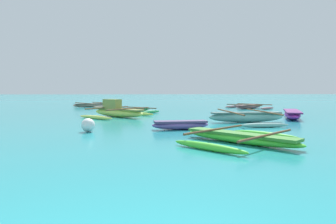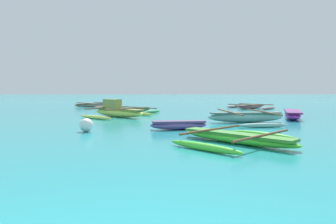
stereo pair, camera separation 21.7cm
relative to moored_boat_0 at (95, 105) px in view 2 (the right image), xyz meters
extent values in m
ellipsoid|color=gray|center=(0.00, 0.00, -0.01)|extent=(3.54, 2.86, 0.34)
cube|color=brown|center=(0.00, 0.00, 0.12)|extent=(3.27, 2.65, 0.08)
cylinder|color=brown|center=(0.72, 0.54, 0.18)|extent=(2.60, 3.42, 0.07)
cylinder|color=brown|center=(-0.72, -0.54, 0.18)|extent=(2.60, 3.42, 0.07)
ellipsoid|color=gray|center=(-1.27, 1.69, -0.08)|extent=(2.01, 1.58, 0.20)
ellipsoid|color=gray|center=(1.27, -1.69, -0.08)|extent=(2.01, 1.58, 0.20)
ellipsoid|color=#7855A0|center=(6.58, -16.95, -0.01)|extent=(2.33, 0.80, 0.35)
cube|color=#4E3B65|center=(6.58, -16.95, 0.13)|extent=(2.15, 0.75, 0.08)
ellipsoid|color=#4DCE36|center=(8.01, -20.15, -0.03)|extent=(2.98, 3.21, 0.31)
cube|color=#377E2A|center=(8.01, -20.15, 0.09)|extent=(2.76, 2.96, 0.08)
cylinder|color=brown|center=(8.59, -20.79, 0.15)|extent=(2.30, 2.09, 0.07)
cylinder|color=brown|center=(7.44, -19.51, 0.15)|extent=(2.30, 2.09, 0.07)
ellipsoid|color=#4DCE36|center=(9.14, -19.13, -0.08)|extent=(1.71, 1.86, 0.20)
ellipsoid|color=#4DCE36|center=(6.89, -21.17, -0.08)|extent=(1.71, 1.86, 0.20)
ellipsoid|color=#37A75B|center=(4.30, -7.37, -0.04)|extent=(2.32, 2.43, 0.28)
cube|color=#2B683F|center=(4.30, -7.37, 0.06)|extent=(2.16, 2.26, 0.08)
cylinder|color=brown|center=(4.71, -6.92, 0.12)|extent=(2.21, 2.06, 0.07)
cylinder|color=brown|center=(3.89, -7.81, 0.12)|extent=(2.21, 2.06, 0.07)
ellipsoid|color=#37A75B|center=(3.21, -6.37, -0.08)|extent=(1.44, 1.53, 0.20)
ellipsoid|color=#37A75B|center=(5.38, -8.37, -0.08)|extent=(1.44, 1.53, 0.20)
ellipsoid|color=#A06A6E|center=(13.86, -3.49, -0.02)|extent=(3.29, 2.89, 0.33)
cube|color=brown|center=(13.86, -3.49, 0.10)|extent=(3.05, 2.69, 0.08)
cylinder|color=brown|center=(14.49, -2.98, 0.16)|extent=(2.22, 2.70, 0.07)
cylinder|color=brown|center=(13.24, -3.99, 0.16)|extent=(2.22, 2.70, 0.07)
ellipsoid|color=#A06A6E|center=(12.78, -2.16, -0.08)|extent=(1.81, 1.52, 0.20)
ellipsoid|color=#A06A6E|center=(14.94, -4.81, -0.08)|extent=(1.81, 1.52, 0.20)
ellipsoid|color=purple|center=(13.23, -12.69, 0.04)|extent=(2.09, 3.73, 0.45)
cube|color=#5F2262|center=(13.23, -12.69, 0.22)|extent=(1.95, 3.44, 0.08)
ellipsoid|color=#D3E761|center=(3.48, -11.11, 0.06)|extent=(3.39, 3.08, 0.49)
cube|color=olive|center=(3.48, -11.11, 0.27)|extent=(3.14, 2.85, 0.08)
cube|color=olive|center=(3.11, -10.78, 0.58)|extent=(1.18, 1.13, 0.54)
cylinder|color=brown|center=(4.15, -11.70, 0.33)|extent=(2.23, 2.54, 0.07)
cylinder|color=brown|center=(2.81, -10.52, 0.33)|extent=(2.23, 2.54, 0.07)
ellipsoid|color=#D3E761|center=(4.57, -9.86, -0.08)|extent=(2.16, 1.93, 0.20)
ellipsoid|color=#D3E761|center=(2.39, -12.35, -0.08)|extent=(2.16, 1.93, 0.20)
ellipsoid|color=#7CB5AB|center=(10.06, -14.43, 0.06)|extent=(3.74, 0.62, 0.50)
cube|color=slate|center=(10.06, -14.43, 0.27)|extent=(3.44, 0.59, 0.08)
cylinder|color=brown|center=(10.90, -14.40, 0.33)|extent=(0.21, 4.26, 0.07)
cylinder|color=brown|center=(9.22, -14.46, 0.33)|extent=(0.21, 4.26, 0.07)
ellipsoid|color=#7CB5AB|center=(9.99, -12.30, -0.08)|extent=(2.16, 0.27, 0.20)
ellipsoid|color=#7CB5AB|center=(10.13, -16.56, -0.08)|extent=(2.16, 0.27, 0.20)
sphere|color=white|center=(3.04, -17.42, 0.07)|extent=(0.51, 0.51, 0.51)
camera|label=1|loc=(5.38, -28.75, 1.37)|focal=32.00mm
camera|label=2|loc=(5.60, -28.76, 1.37)|focal=32.00mm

